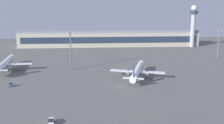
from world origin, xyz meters
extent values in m
plane|color=#605E5B|center=(0.00, 0.00, 0.00)|extent=(416.00, 416.00, 0.00)
cube|color=#B2AD99|center=(2.56, 141.43, 7.00)|extent=(183.91, 22.00, 14.00)
cube|color=#263347|center=(2.56, 130.23, 7.70)|extent=(176.56, 0.40, 6.16)
cube|color=gray|center=(2.56, 141.43, 15.20)|extent=(183.91, 19.80, 2.40)
cylinder|color=#A8A8B2|center=(86.87, 128.94, 16.76)|extent=(4.40, 4.40, 33.53)
cylinder|color=#2D3847|center=(86.87, 128.94, 35.03)|extent=(8.00, 8.00, 3.00)
sphere|color=silver|center=(86.87, 128.94, 39.05)|extent=(5.60, 5.60, 5.60)
cylinder|color=white|center=(12.25, 17.40, 4.20)|extent=(14.08, 36.46, 3.89)
cone|color=white|center=(17.76, 36.26, 4.20)|extent=(4.24, 3.40, 3.69)
cone|color=white|center=(6.67, -1.66, 4.20)|extent=(4.16, 3.73, 3.50)
cube|color=white|center=(11.96, 16.42, 3.99)|extent=(32.58, 13.13, 0.36)
cube|color=white|center=(7.22, 0.21, 4.40)|extent=(11.50, 5.52, 0.36)
cube|color=#19479E|center=(7.30, 0.50, 7.52)|extent=(1.21, 3.23, 6.65)
cylinder|color=slate|center=(6.56, 18.00, 3.28)|extent=(3.20, 4.17, 2.25)
cylinder|color=slate|center=(17.36, 14.84, 3.28)|extent=(3.20, 4.17, 2.25)
cube|color=#19479E|center=(12.25, 17.40, 3.13)|extent=(12.88, 33.52, 0.37)
cylinder|color=#333338|center=(15.56, 28.72, 2.38)|extent=(0.29, 0.29, 3.63)
cylinder|color=black|center=(15.56, 28.72, 0.56)|extent=(0.71, 1.20, 1.13)
cylinder|color=#333338|center=(9.37, 15.58, 2.38)|extent=(0.29, 0.29, 3.63)
cylinder|color=black|center=(9.37, 15.58, 0.56)|extent=(0.71, 1.20, 1.13)
cylinder|color=#333338|center=(13.69, 14.31, 2.38)|extent=(0.29, 0.29, 3.63)
cylinder|color=black|center=(13.69, 14.31, 0.56)|extent=(0.71, 1.20, 1.13)
cylinder|color=white|center=(-72.92, 40.79, 4.55)|extent=(7.50, 40.12, 4.21)
cone|color=white|center=(-74.69, 62.00, 4.55)|extent=(4.21, 2.98, 4.00)
cube|color=white|center=(-72.83, 39.68, 4.32)|extent=(35.72, 7.36, 0.39)
cylinder|color=slate|center=(-66.76, 40.19, 3.55)|extent=(2.76, 4.18, 2.44)
cube|color=#146B4C|center=(-72.92, 40.79, 3.39)|extent=(6.82, 36.90, 0.40)
cylinder|color=#333338|center=(-73.98, 53.51, 2.58)|extent=(0.31, 0.31, 3.94)
cylinder|color=black|center=(-73.98, 53.51, 0.61)|extent=(0.54, 1.25, 1.22)
cylinder|color=#333338|center=(-75.12, 37.82, 2.58)|extent=(0.31, 0.31, 3.94)
cylinder|color=black|center=(-75.12, 37.82, 0.61)|extent=(0.54, 1.25, 1.22)
cylinder|color=#333338|center=(-70.26, 38.23, 2.58)|extent=(0.31, 0.31, 3.94)
cylinder|color=black|center=(-70.26, 38.23, 0.61)|extent=(0.54, 1.25, 1.22)
cube|color=white|center=(-30.11, -45.05, 1.00)|extent=(2.18, 2.27, 1.10)
cube|color=#1E232D|center=(-30.11, -45.05, 1.90)|extent=(2.00, 2.01, 0.70)
cube|color=white|center=(-30.29, -43.17, 1.15)|extent=(2.13, 2.56, 1.40)
cylinder|color=black|center=(-29.24, -45.27, 0.45)|extent=(0.38, 0.92, 0.90)
cylinder|color=black|center=(-29.49, -42.59, 0.45)|extent=(0.38, 0.92, 0.90)
cylinder|color=black|center=(-31.18, -42.75, 0.45)|extent=(0.38, 0.92, 0.90)
cube|color=#3372BF|center=(-58.67, 3.85, 0.90)|extent=(2.12, 1.97, 0.90)
cube|color=#1E232D|center=(-58.67, 3.85, 1.70)|extent=(1.94, 1.75, 0.70)
cylinder|color=black|center=(-57.89, 3.81, 0.45)|extent=(0.50, 0.94, 0.90)
cylinder|color=black|center=(-59.35, 3.46, 0.45)|extent=(0.50, 0.94, 0.90)
cylinder|color=black|center=(-58.36, 5.80, 0.45)|extent=(0.50, 0.94, 0.90)
cylinder|color=black|center=(-59.82, 5.46, 0.45)|extent=(0.50, 0.94, 0.90)
cylinder|color=slate|center=(-29.12, 39.58, 12.74)|extent=(0.70, 0.70, 25.48)
cube|color=slate|center=(-29.12, 39.58, 24.88)|extent=(4.80, 0.40, 0.40)
sphere|color=#F9EAB2|center=(-30.92, 39.58, 24.88)|extent=(0.90, 0.90, 0.90)
sphere|color=#F9EAB2|center=(-27.32, 39.58, 24.88)|extent=(0.90, 0.90, 0.90)
cylinder|color=slate|center=(87.15, 71.24, 11.50)|extent=(0.70, 0.70, 23.01)
cube|color=slate|center=(87.15, 71.24, 22.41)|extent=(4.80, 0.40, 0.40)
sphere|color=#F9EAB2|center=(85.35, 71.24, 22.41)|extent=(0.90, 0.90, 0.90)
sphere|color=#F9EAB2|center=(88.95, 71.24, 22.41)|extent=(0.90, 0.90, 0.90)
camera|label=1|loc=(-14.20, -138.22, 44.01)|focal=43.22mm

